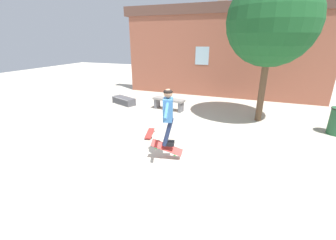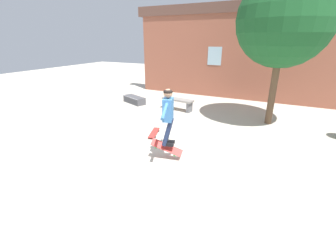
# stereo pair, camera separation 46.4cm
# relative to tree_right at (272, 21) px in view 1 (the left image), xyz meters

# --- Properties ---
(ground_plane) EXTENTS (40.00, 40.00, 0.00)m
(ground_plane) POSITION_rel_tree_right_xyz_m (-2.06, -3.94, -3.47)
(ground_plane) COLOR beige
(building_backdrop) EXTENTS (10.73, 0.52, 5.66)m
(building_backdrop) POSITION_rel_tree_right_xyz_m (-2.06, 3.32, -1.07)
(building_backdrop) COLOR #93513D
(building_backdrop) RESTS_ON ground_plane
(tree_right) EXTENTS (2.98, 2.98, 4.97)m
(tree_right) POSITION_rel_tree_right_xyz_m (0.00, 0.00, 0.00)
(tree_right) COLOR brown
(tree_right) RESTS_ON ground_plane
(park_bench) EXTENTS (1.47, 0.62, 0.51)m
(park_bench) POSITION_rel_tree_right_xyz_m (-3.66, 0.06, -3.11)
(park_bench) COLOR gray
(park_bench) RESTS_ON ground_plane
(skate_ledge) EXTENTS (1.33, 0.91, 0.33)m
(skate_ledge) POSITION_rel_tree_right_xyz_m (-5.98, 0.16, -3.30)
(skate_ledge) COLOR #4C4C51
(skate_ledge) RESTS_ON ground_plane
(skater) EXTENTS (0.45, 1.37, 1.43)m
(skater) POSITION_rel_tree_right_xyz_m (-2.17, -3.93, -2.21)
(skater) COLOR teal
(skateboard_flipping) EXTENTS (0.75, 0.40, 0.43)m
(skateboard_flipping) POSITION_rel_tree_right_xyz_m (-2.19, -3.97, -3.14)
(skateboard_flipping) COLOR red
(skateboard_resting) EXTENTS (0.41, 0.85, 0.08)m
(skateboard_resting) POSITION_rel_tree_right_xyz_m (-3.26, -2.74, -3.40)
(skateboard_resting) COLOR red
(skateboard_resting) RESTS_ON ground_plane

